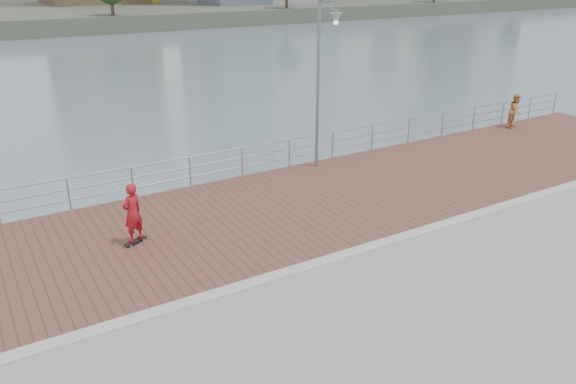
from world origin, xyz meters
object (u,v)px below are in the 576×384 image
guardrail (216,163)px  street_lamp (326,54)px  skateboarder (132,213)px  bystander (515,111)px

guardrail → street_lamp: (4.02, -0.95, 3.68)m
guardrail → skateboarder: bearing=-140.3°
guardrail → street_lamp: size_ratio=6.34×
bystander → guardrail: bearing=159.6°
street_lamp → bystander: size_ratio=3.75×
bystander → skateboarder: bearing=170.1°
skateboarder → bystander: skateboarder is taller
guardrail → skateboarder: 5.27m
guardrail → street_lamp: street_lamp is taller
guardrail → bystander: (15.36, -0.74, 0.15)m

